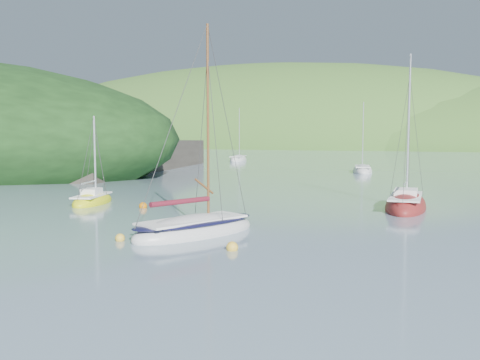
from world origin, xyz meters
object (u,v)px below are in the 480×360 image
at_px(daysailer_white, 195,230).
at_px(distant_sloop_c, 238,160).
at_px(sloop_red, 406,206).
at_px(sailboat_yellow, 92,201).
at_px(distant_sloop_a, 362,171).

relative_size(daysailer_white, distant_sloop_c, 1.10).
height_order(sloop_red, sailboat_yellow, sloop_red).
distance_m(daysailer_white, distant_sloop_a, 41.57).
height_order(daysailer_white, sailboat_yellow, daysailer_white).
height_order(distant_sloop_a, distant_sloop_c, distant_sloop_c).
bearing_deg(distant_sloop_a, distant_sloop_c, 131.59).
distance_m(daysailer_white, sailboat_yellow, 13.35).
distance_m(daysailer_white, distant_sloop_c, 63.13).
bearing_deg(distant_sloop_c, distant_sloop_a, -46.88).
bearing_deg(sailboat_yellow, sloop_red, 0.11).
xyz_separation_m(sloop_red, distant_sloop_a, (-8.02, 29.08, -0.04)).
relative_size(sailboat_yellow, distant_sloop_c, 0.68).
xyz_separation_m(sailboat_yellow, distant_sloop_c, (-11.88, 51.78, 0.00)).
bearing_deg(distant_sloop_a, sloop_red, -86.85).
xyz_separation_m(daysailer_white, sailboat_yellow, (-11.44, 6.88, -0.07)).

